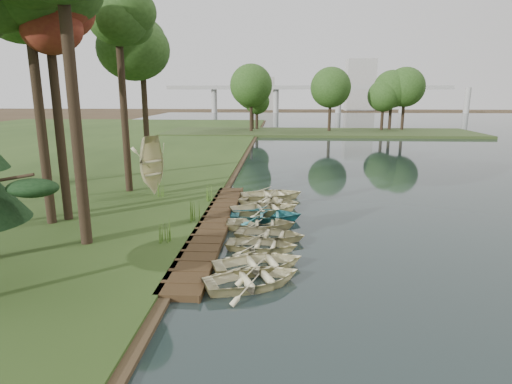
# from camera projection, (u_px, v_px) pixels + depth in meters

# --- Properties ---
(ground) EXTENTS (300.00, 300.00, 0.00)m
(ground) POSITION_uv_depth(u_px,v_px,m) (245.00, 229.00, 21.69)
(ground) COLOR #3D2F1D
(boardwalk) EXTENTS (1.60, 16.00, 0.30)m
(boardwalk) POSITION_uv_depth(u_px,v_px,m) (214.00, 225.00, 21.74)
(boardwalk) COLOR #382715
(boardwalk) RESTS_ON ground
(peninsula) EXTENTS (50.00, 14.00, 0.45)m
(peninsula) POSITION_uv_depth(u_px,v_px,m) (319.00, 133.00, 69.77)
(peninsula) COLOR #30411D
(peninsula) RESTS_ON ground
(far_trees) EXTENTS (45.60, 5.60, 8.80)m
(far_trees) POSITION_uv_depth(u_px,v_px,m) (300.00, 94.00, 68.53)
(far_trees) COLOR black
(far_trees) RESTS_ON peninsula
(bridge) EXTENTS (95.90, 4.00, 8.60)m
(bridge) POSITION_uv_depth(u_px,v_px,m) (315.00, 90.00, 135.97)
(bridge) COLOR #A5A5A0
(bridge) RESTS_ON ground
(building_a) EXTENTS (10.00, 8.00, 18.00)m
(building_a) POSITION_uv_depth(u_px,v_px,m) (360.00, 85.00, 153.96)
(building_a) COLOR #A5A5A0
(building_a) RESTS_ON ground
(building_b) EXTENTS (8.00, 8.00, 12.00)m
(building_b) POSITION_uv_depth(u_px,v_px,m) (264.00, 93.00, 161.48)
(building_b) COLOR #A5A5A0
(building_b) RESTS_ON ground
(rowboat_0) EXTENTS (4.25, 3.74, 0.73)m
(rowboat_0) POSITION_uv_depth(u_px,v_px,m) (253.00, 277.00, 15.08)
(rowboat_0) COLOR beige
(rowboat_0) RESTS_ON water
(rowboat_1) EXTENTS (4.22, 3.61, 0.74)m
(rowboat_1) POSITION_uv_depth(u_px,v_px,m) (259.00, 261.00, 16.45)
(rowboat_1) COLOR beige
(rowboat_1) RESTS_ON water
(rowboat_2) EXTENTS (3.32, 2.54, 0.64)m
(rowboat_2) POSITION_uv_depth(u_px,v_px,m) (262.00, 243.00, 18.53)
(rowboat_2) COLOR beige
(rowboat_2) RESTS_ON water
(rowboat_3) EXTENTS (3.61, 2.85, 0.67)m
(rowboat_3) POSITION_uv_depth(u_px,v_px,m) (270.00, 233.00, 19.83)
(rowboat_3) COLOR beige
(rowboat_3) RESTS_ON water
(rowboat_4) EXTENTS (3.48, 2.51, 0.72)m
(rowboat_4) POSITION_uv_depth(u_px,v_px,m) (261.00, 222.00, 21.41)
(rowboat_4) COLOR beige
(rowboat_4) RESTS_ON water
(rowboat_5) EXTENTS (3.85, 2.81, 0.78)m
(rowboat_5) POSITION_uv_depth(u_px,v_px,m) (266.00, 214.00, 22.71)
(rowboat_5) COLOR teal
(rowboat_5) RESTS_ON water
(rowboat_6) EXTENTS (4.56, 3.85, 0.80)m
(rowboat_6) POSITION_uv_depth(u_px,v_px,m) (265.00, 207.00, 24.02)
(rowboat_6) COLOR beige
(rowboat_6) RESTS_ON water
(rowboat_7) EXTENTS (4.24, 3.52, 0.76)m
(rowboat_7) POSITION_uv_depth(u_px,v_px,m) (269.00, 200.00, 25.64)
(rowboat_7) COLOR beige
(rowboat_7) RESTS_ON water
(rowboat_8) EXTENTS (4.61, 3.84, 0.82)m
(rowboat_8) POSITION_uv_depth(u_px,v_px,m) (272.00, 193.00, 27.23)
(rowboat_8) COLOR beige
(rowboat_8) RESTS_ON water
(stored_rowboat) EXTENTS (4.64, 4.31, 0.78)m
(stored_rowboat) POSITION_uv_depth(u_px,v_px,m) (153.00, 189.00, 27.49)
(stored_rowboat) COLOR beige
(stored_rowboat) RESTS_ON bank
(tree_2) EXTENTS (3.54, 3.54, 11.29)m
(tree_2) POSITION_uv_depth(u_px,v_px,m) (48.00, 24.00, 20.12)
(tree_2) COLOR black
(tree_2) RESTS_ON bank
(tree_3) EXTENTS (4.94, 4.94, 12.71)m
(tree_3) POSITION_uv_depth(u_px,v_px,m) (27.00, 0.00, 19.26)
(tree_3) COLOR black
(tree_3) RESTS_ON bank
(tree_4) EXTENTS (3.92, 3.92, 12.45)m
(tree_4) POSITION_uv_depth(u_px,v_px,m) (118.00, 23.00, 26.18)
(tree_4) COLOR black
(tree_4) RESTS_ON bank
(tree_6) EXTENTS (5.03, 5.03, 12.30)m
(tree_6) POSITION_uv_depth(u_px,v_px,m) (141.00, 43.00, 32.76)
(tree_6) COLOR black
(tree_6) RESTS_ON bank
(reeds_0) EXTENTS (0.60, 0.60, 1.02)m
(reeds_0) POSITION_uv_depth(u_px,v_px,m) (165.00, 231.00, 18.81)
(reeds_0) COLOR #3F661E
(reeds_0) RESTS_ON bank
(reeds_1) EXTENTS (0.60, 0.60, 1.14)m
(reeds_1) POSITION_uv_depth(u_px,v_px,m) (195.00, 210.00, 21.84)
(reeds_1) COLOR #3F661E
(reeds_1) RESTS_ON bank
(reeds_2) EXTENTS (0.60, 0.60, 0.99)m
(reeds_2) POSITION_uv_depth(u_px,v_px,m) (161.00, 189.00, 26.93)
(reeds_2) COLOR #3F661E
(reeds_2) RESTS_ON bank
(reeds_3) EXTENTS (0.60, 0.60, 0.99)m
(reeds_3) POSITION_uv_depth(u_px,v_px,m) (208.00, 193.00, 25.90)
(reeds_3) COLOR #3F661E
(reeds_3) RESTS_ON bank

